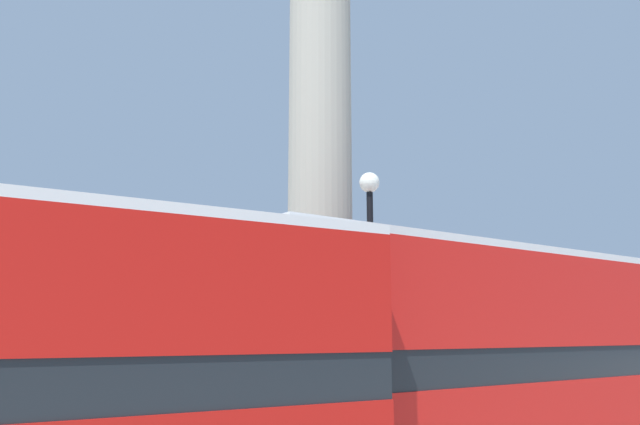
# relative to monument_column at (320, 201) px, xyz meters

# --- Properties ---
(monument_column) EXTENTS (5.50, 5.50, 21.01)m
(monument_column) POSITION_rel_monument_column_xyz_m (0.00, 0.00, 0.00)
(monument_column) COLOR #A39E8E
(monument_column) RESTS_ON ground_plane
(bus_b) EXTENTS (11.61, 3.52, 4.46)m
(bus_b) POSITION_rel_monument_column_xyz_m (0.32, -6.29, -4.18)
(bus_b) COLOR red
(bus_b) RESTS_ON ground_plane
(street_lamp) EXTENTS (0.45, 0.45, 6.46)m
(street_lamp) POSITION_rel_monument_column_xyz_m (-1.04, -3.80, -2.90)
(street_lamp) COLOR black
(street_lamp) RESTS_ON ground_plane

